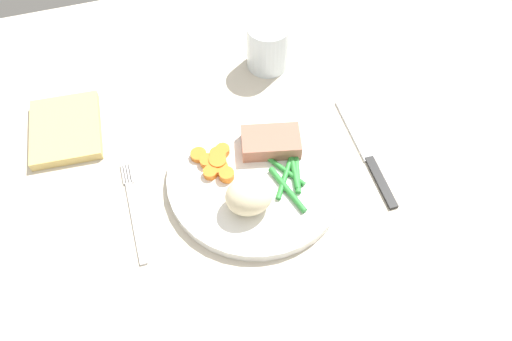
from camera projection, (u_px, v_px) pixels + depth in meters
The scene contains 10 objects.
dining_table at pixel (248, 176), 77.29cm from camera, with size 120.00×90.00×2.00cm.
dinner_plate at pixel (256, 177), 74.97cm from camera, with size 25.53×25.53×1.60cm, color white.
meat_portion at pixel (271, 142), 75.95cm from camera, with size 8.52×5.11×2.45cm, color #A86B56.
mashed_potatoes at pixel (249, 196), 69.40cm from camera, with size 6.51×5.54×5.07cm, color beige.
carrot_slices at pixel (216, 162), 74.82cm from camera, with size 5.76×6.91×1.29cm.
green_beans at pixel (290, 177), 73.62cm from camera, with size 5.81×10.98×0.87cm.
fork at pixel (134, 211), 72.57cm from camera, with size 1.44×16.60×0.40cm.
knife at pixel (367, 154), 78.00cm from camera, with size 1.70×20.50×0.64cm.
water_glass at pixel (268, 49), 85.77cm from camera, with size 7.01×7.01×8.14cm.
napkin at pixel (66, 129), 79.87cm from camera, with size 10.42×12.62×1.55cm, color #DBBC6B.
Camera 1 is at (-10.67, -40.73, 65.83)cm, focal length 36.58 mm.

